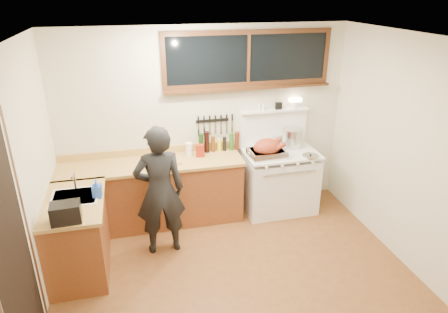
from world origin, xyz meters
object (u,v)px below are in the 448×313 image
object	(u,v)px
vintage_stove	(279,179)
cutting_board	(165,160)
roast_turkey	(267,150)
man	(160,191)

from	to	relation	value
vintage_stove	cutting_board	distance (m)	1.68
roast_turkey	cutting_board	bearing A→B (deg)	176.15
man	cutting_board	xyz separation A→B (m)	(0.14, 0.58, 0.14)
vintage_stove	roast_turkey	size ratio (longest dim) A/B	3.03
vintage_stove	man	xyz separation A→B (m)	(-1.75, -0.63, 0.35)
vintage_stove	cutting_board	world-z (taller)	vintage_stove
man	roast_turkey	size ratio (longest dim) A/B	3.12
vintage_stove	man	distance (m)	1.89
vintage_stove	man	size ratio (longest dim) A/B	0.97
man	roast_turkey	bearing A→B (deg)	18.05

